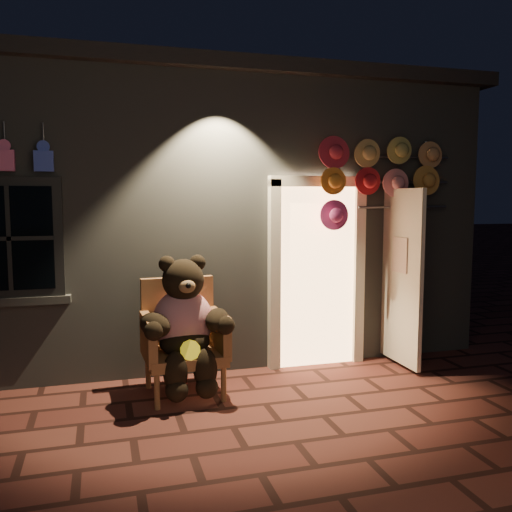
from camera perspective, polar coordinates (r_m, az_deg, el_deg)
name	(u,v)px	position (r m, az deg, el deg)	size (l,w,h in m)	color
ground	(233,427)	(4.84, -2.41, -17.55)	(60.00, 60.00, 0.00)	#5C2A23
shop_building	(171,212)	(8.37, -8.93, 4.63)	(7.30, 5.95, 3.51)	slate
wicker_armchair	(182,337)	(5.51, -7.78, -8.40)	(0.82, 0.74, 1.13)	#A05F3D
teddy_bear	(185,324)	(5.33, -7.52, -7.10)	(0.96, 0.76, 1.32)	red
hat_rack	(381,175)	(6.39, 13.04, 8.26)	(1.64, 0.22, 2.63)	#59595E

